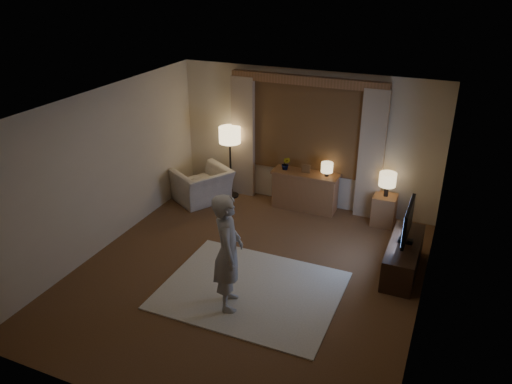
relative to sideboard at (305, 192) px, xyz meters
The scene contains 13 objects.
room 2.23m from the sideboard, 92.85° to the right, with size 5.04×5.54×2.64m.
rug 2.87m from the sideboard, 87.40° to the right, with size 2.50×2.00×0.02m, color beige.
sideboard is the anchor object (origin of this frame).
picture_frame 0.45m from the sideboard, ahead, with size 0.16×0.02×0.20m, color brown.
plant 0.64m from the sideboard, behind, with size 0.17×0.13×0.30m, color #999999.
table_lamp_sideboard 0.68m from the sideboard, ahead, with size 0.22×0.22×0.30m.
floor_lamp 1.77m from the sideboard, behind, with size 0.42×0.42×1.45m.
armchair 2.01m from the sideboard, 166.20° to the right, with size 1.01×0.88×0.66m, color beige.
side_table 1.51m from the sideboard, ahead, with size 0.40×0.40×0.56m, color brown.
table_lamp_side 1.59m from the sideboard, ahead, with size 0.30×0.30×0.44m.
tv_stand 2.52m from the sideboard, 35.45° to the right, with size 0.45×1.40×0.50m, color black.
tv 2.56m from the sideboard, 35.48° to the right, with size 0.21×0.87×0.63m.
person 3.31m from the sideboard, 90.21° to the right, with size 0.61×0.40×1.67m, color #B5AFA7.
Camera 1 is at (2.64, -5.78, 4.33)m, focal length 35.00 mm.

